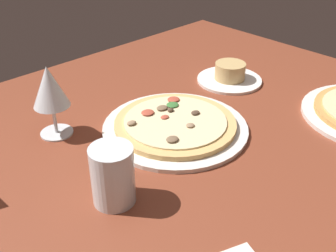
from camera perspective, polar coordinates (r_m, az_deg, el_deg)
The scene contains 5 objects.
dining_table at distance 90.57cm, azimuth -1.06°, elevation -3.80°, with size 150.00×110.00×4.00cm, color brown.
pizza_main at distance 94.46cm, azimuth 0.99°, elevation 0.12°, with size 33.56×33.56×3.36cm.
ramekin_on_saucer at distance 118.62cm, azimuth 8.58°, elevation 7.03°, with size 18.33×18.33×5.48cm.
wine_glass_near at distance 91.69cm, azimuth -16.13°, elevation 4.96°, with size 8.04×8.04×16.52cm.
water_glass at distance 73.08cm, azimuth -7.66°, elevation -7.20°, with size 7.78×7.78×11.20cm.
Camera 1 is at (-50.14, -54.44, 54.22)cm, focal length 43.83 mm.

